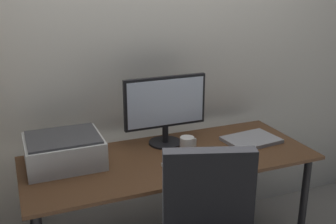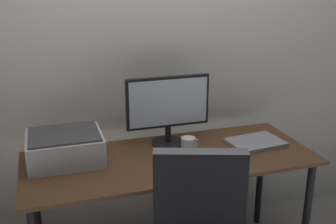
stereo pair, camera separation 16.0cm
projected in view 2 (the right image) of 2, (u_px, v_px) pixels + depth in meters
back_wall at (146, 44)px, 2.56m from camera, size 6.40×0.10×2.60m
desk at (170, 171)px, 2.31m from camera, size 1.63×0.65×0.74m
monitor at (168, 106)px, 2.39m from camera, size 0.50×0.20×0.42m
keyboard at (189, 165)px, 2.16m from camera, size 0.29×0.12×0.02m
mouse at (228, 157)px, 2.24m from camera, size 0.07×0.10×0.03m
coffee_mug at (188, 145)px, 2.33m from camera, size 0.10×0.08×0.09m
laptop at (255, 142)px, 2.45m from camera, size 0.34×0.26×0.02m
printer at (65, 147)px, 2.21m from camera, size 0.40×0.34×0.16m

